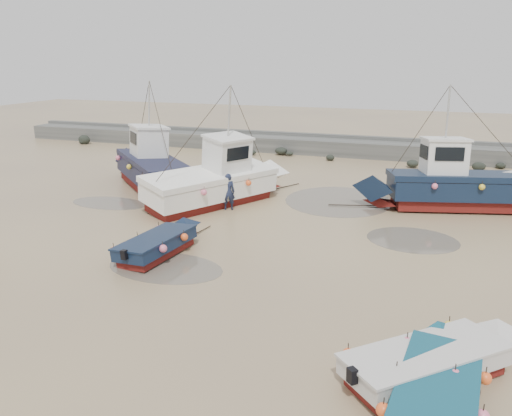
# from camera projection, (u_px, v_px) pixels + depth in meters

# --- Properties ---
(ground) EXTENTS (120.00, 120.00, 0.00)m
(ground) POSITION_uv_depth(u_px,v_px,m) (258.00, 254.00, 19.93)
(ground) COLOR tan
(ground) RESTS_ON ground
(seawall) EXTENTS (60.00, 4.92, 1.50)m
(seawall) POSITION_uv_depth(u_px,v_px,m) (348.00, 148.00, 39.61)
(seawall) COLOR #62625E
(seawall) RESTS_ON ground
(puddle_a) EXTENTS (4.54, 4.54, 0.01)m
(puddle_a) POSITION_uv_depth(u_px,v_px,m) (165.00, 267.00, 18.69)
(puddle_a) COLOR #625A4D
(puddle_a) RESTS_ON ground
(puddle_b) EXTENTS (3.89, 3.89, 0.01)m
(puddle_b) POSITION_uv_depth(u_px,v_px,m) (413.00, 240.00, 21.50)
(puddle_b) COLOR #625A4D
(puddle_b) RESTS_ON ground
(puddle_c) EXTENTS (4.39, 4.39, 0.01)m
(puddle_c) POSITION_uv_depth(u_px,v_px,m) (109.00, 203.00, 26.88)
(puddle_c) COLOR #625A4D
(puddle_c) RESTS_ON ground
(puddle_d) EXTENTS (5.78, 5.78, 0.01)m
(puddle_d) POSITION_uv_depth(u_px,v_px,m) (338.00, 201.00, 27.31)
(puddle_d) COLOR #625A4D
(puddle_d) RESTS_ON ground
(dinghy_1) EXTENTS (2.33, 5.84, 1.43)m
(dinghy_1) POSITION_uv_depth(u_px,v_px,m) (162.00, 240.00, 19.89)
(dinghy_1) COLOR maroon
(dinghy_1) RESTS_ON ground
(dinghy_2) EXTENTS (2.37, 5.87, 1.43)m
(dinghy_2) POSITION_uv_depth(u_px,v_px,m) (439.00, 379.00, 11.34)
(dinghy_2) COLOR maroon
(dinghy_2) RESTS_ON ground
(dinghy_3) EXTENTS (5.28, 5.01, 1.43)m
(dinghy_3) POSITION_uv_depth(u_px,v_px,m) (439.00, 357.00, 12.16)
(dinghy_3) COLOR maroon
(dinghy_3) RESTS_ON ground
(cabin_boat_0) EXTENTS (8.67, 8.41, 6.22)m
(cabin_boat_0) POSITION_uv_depth(u_px,v_px,m) (149.00, 166.00, 29.82)
(cabin_boat_0) COLOR maroon
(cabin_boat_0) RESTS_ON ground
(cabin_boat_1) EXTENTS (6.35, 9.70, 6.22)m
(cabin_boat_1) POSITION_uv_depth(u_px,v_px,m) (219.00, 179.00, 26.54)
(cabin_boat_1) COLOR maroon
(cabin_boat_1) RESTS_ON ground
(cabin_boat_2) EXTENTS (10.31, 4.64, 6.22)m
(cabin_boat_2) POSITION_uv_depth(u_px,v_px,m) (449.00, 183.00, 25.58)
(cabin_boat_2) COLOR maroon
(cabin_boat_2) RESTS_ON ground
(person) EXTENTS (0.82, 0.69, 1.91)m
(person) POSITION_uv_depth(u_px,v_px,m) (228.00, 210.00, 25.74)
(person) COLOR #1C233C
(person) RESTS_ON ground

